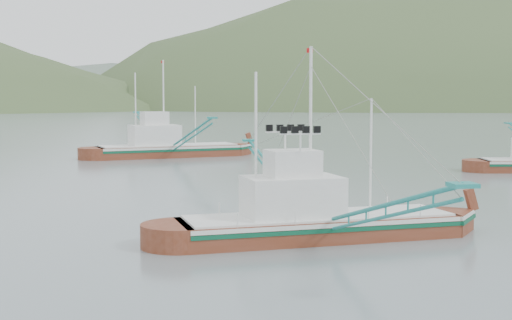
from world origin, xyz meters
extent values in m
plane|color=slate|center=(0.00, 0.00, 0.00)|extent=(1200.00, 1200.00, 0.00)
cube|color=maroon|center=(2.16, 0.51, 0.17)|extent=(13.30, 5.33, 1.72)
cube|color=silver|center=(2.16, 0.51, 0.91)|extent=(13.05, 5.36, 0.19)
cube|color=#0B4D31|center=(2.16, 0.51, 0.69)|extent=(13.06, 5.38, 0.19)
cube|color=silver|center=(2.16, 0.51, 1.08)|extent=(12.64, 5.07, 0.10)
cube|color=silver|center=(0.88, 0.32, 1.98)|extent=(4.67, 3.37, 1.90)
cube|color=silver|center=(0.88, 0.32, 3.53)|extent=(2.50, 2.21, 1.21)
cylinder|color=white|center=(1.73, 0.45, 4.91)|extent=(0.14, 0.14, 7.76)
cylinder|color=white|center=(-0.83, 0.07, 4.33)|extent=(0.12, 0.12, 6.59)
cylinder|color=white|center=(4.71, 0.90, 3.75)|extent=(0.10, 0.10, 5.43)
cube|color=maroon|center=(-3.97, 47.36, 0.21)|extent=(16.07, 8.15, 2.07)
cube|color=silver|center=(-3.97, 47.36, 1.09)|extent=(15.79, 8.14, 0.23)
cube|color=#0B4D31|center=(-3.97, 47.36, 0.83)|extent=(15.80, 8.16, 0.23)
cube|color=silver|center=(-3.97, 47.36, 1.29)|extent=(15.26, 7.74, 0.12)
cube|color=silver|center=(-5.47, 46.94, 2.38)|extent=(5.87, 4.58, 2.28)
cube|color=silver|center=(-5.47, 46.94, 4.24)|extent=(3.20, 2.91, 1.45)
cylinder|color=white|center=(-4.47, 47.22, 5.90)|extent=(0.17, 0.17, 9.31)
cylinder|color=white|center=(-7.46, 46.39, 5.20)|extent=(0.14, 0.14, 7.92)
cylinder|color=white|center=(-0.98, 48.19, 4.50)|extent=(0.12, 0.12, 6.52)
ellipsoid|color=slate|center=(30.00, 560.00, 0.00)|extent=(960.00, 400.00, 240.00)
camera|label=1|loc=(-5.15, -31.21, 6.50)|focal=50.00mm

